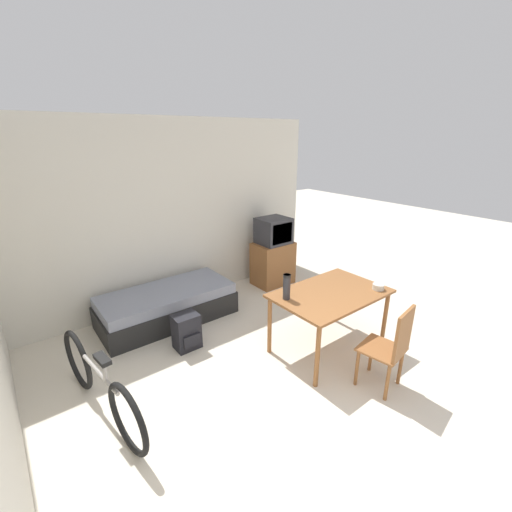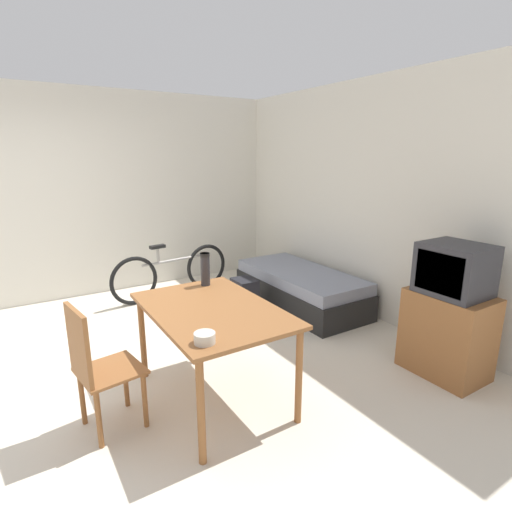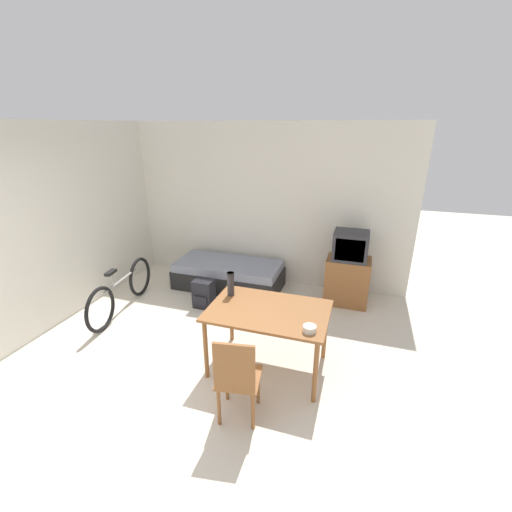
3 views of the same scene
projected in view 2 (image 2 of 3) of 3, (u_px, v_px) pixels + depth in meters
ground_plane at (64, 377)px, 3.45m from camera, size 20.00×20.00×0.00m
wall_back at (351, 199)px, 4.83m from camera, size 5.24×0.06×2.70m
wall_left at (158, 192)px, 5.73m from camera, size 0.06×4.30×2.70m
daybed at (300, 288)px, 5.07m from camera, size 1.82×0.83×0.45m
tv at (449, 315)px, 3.40m from camera, size 0.66×0.47×1.16m
dining_table at (212, 318)px, 3.01m from camera, size 1.31×0.87×0.76m
wooden_chair at (96, 364)px, 2.66m from camera, size 0.46×0.46×0.93m
bicycle at (172, 272)px, 5.39m from camera, size 0.28×1.71×0.73m
thermos_flask at (205, 268)px, 3.47m from camera, size 0.09×0.09×0.29m
mate_bowl at (205, 338)px, 2.42m from camera, size 0.13×0.13×0.07m
backpack at (244, 297)px, 4.75m from camera, size 0.30×0.27×0.44m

